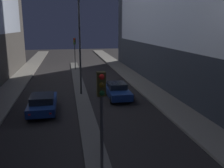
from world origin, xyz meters
TOP-DOWN VIEW (x-y plane):
  - median_strip at (0.00, 19.83)m, footprint 1.16×37.66m
  - traffic_light_near at (0.00, 4.47)m, footprint 0.32×0.42m
  - traffic_light_mid at (0.00, 31.55)m, footprint 0.32×0.42m
  - street_lamp at (0.00, 18.06)m, footprint 0.48×0.48m
  - car_left_lane at (-3.07, 13.92)m, footprint 1.90×4.67m
  - car_right_lane at (3.07, 16.36)m, footprint 1.76×4.17m

SIDE VIEW (x-z plane):
  - median_strip at x=0.00m, z-range 0.00..0.13m
  - car_left_lane at x=-3.07m, z-range 0.03..1.40m
  - car_right_lane at x=3.07m, z-range 0.02..1.40m
  - traffic_light_near at x=0.00m, z-range 1.18..5.67m
  - traffic_light_mid at x=0.00m, z-range 1.18..5.67m
  - street_lamp at x=0.00m, z-range 1.42..10.48m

